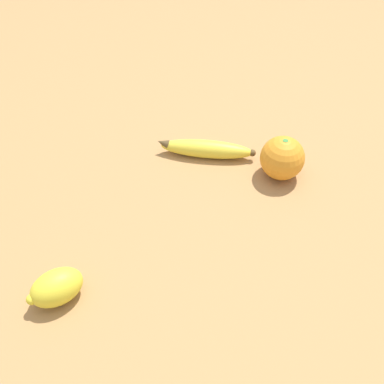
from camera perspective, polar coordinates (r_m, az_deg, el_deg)
name	(u,v)px	position (r m, az deg, el deg)	size (l,w,h in m)	color
ground_plane	(138,188)	(0.87, -6.91, 0.57)	(3.00, 3.00, 0.00)	#A87A47
banana	(206,149)	(0.92, 1.77, 5.50)	(0.16, 0.17, 0.04)	yellow
orange	(282,158)	(0.88, 11.39, 4.25)	(0.09, 0.09, 0.09)	orange
lemon	(56,287)	(0.72, -16.84, -11.53)	(0.09, 0.06, 0.06)	yellow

